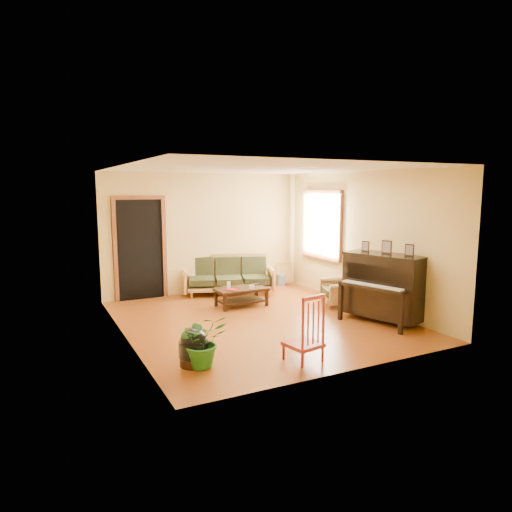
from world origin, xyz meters
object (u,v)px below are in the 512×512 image
armchair (339,287)px  ceramic_crock (281,280)px  coffee_table (241,297)px  piano (384,288)px  sofa (229,275)px  potted_plant (202,341)px  red_chair (303,327)px  footstool (194,352)px

armchair → ceramic_crock: (-0.06, 2.16, -0.24)m
coffee_table → piano: piano is taller
sofa → ceramic_crock: (1.46, 0.27, -0.29)m
coffee_table → potted_plant: bearing=-124.4°
potted_plant → sofa: bearing=61.8°
red_chair → potted_plant: (-1.26, 0.41, -0.11)m
sofa → piano: bearing=-44.8°
sofa → red_chair: red_chair is taller
footstool → potted_plant: (0.09, -0.09, 0.16)m
armchair → footstool: size_ratio=1.92×
sofa → potted_plant: sofa is taller
coffee_table → ceramic_crock: size_ratio=3.86×
footstool → armchair: bearing=24.7°
piano → footstool: bearing=168.7°
piano → red_chair: size_ratio=1.45×
piano → red_chair: 2.39m
sofa → footstool: size_ratio=5.03×
coffee_table → piano: bearing=-49.3°
footstool → ceramic_crock: 5.14m
coffee_table → piano: (1.74, -2.03, 0.41)m
sofa → ceramic_crock: bearing=29.3°
footstool → ceramic_crock: (3.48, 3.78, -0.05)m
armchair → footstool: armchair is taller
armchair → piano: bearing=-68.3°
piano → armchair: bearing=73.4°
armchair → potted_plant: 3.85m
coffee_table → piano: size_ratio=0.75×
piano → ceramic_crock: 3.40m
footstool → potted_plant: potted_plant is taller
footstool → red_chair: size_ratio=0.42×
footstool → red_chair: red_chair is taller
coffee_table → footstool: footstool is taller
coffee_table → red_chair: 2.99m
red_chair → piano: bearing=12.2°
footstool → ceramic_crock: size_ratio=1.50×
red_chair → potted_plant: red_chair is taller
ceramic_crock → potted_plant: 5.15m
armchair → footstool: 3.89m
coffee_table → red_chair: (-0.47, -2.94, 0.28)m
coffee_table → footstool: bearing=-126.7°
red_chair → potted_plant: 1.33m
armchair → sofa: bearing=149.3°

